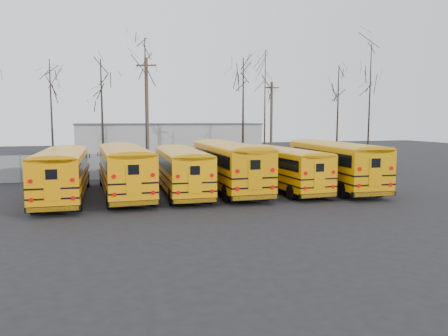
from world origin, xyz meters
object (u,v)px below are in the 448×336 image
object	(u,v)px
bus_d	(228,162)
bus_f	(333,161)
bus_b	(124,166)
bus_e	(283,165)
utility_pole_right	(271,123)
utility_pole_left	(147,113)
bus_a	(62,170)
bus_c	(181,167)

from	to	relation	value
bus_d	bus_f	distance (m)	7.08
bus_b	bus_f	world-z (taller)	bus_f
bus_e	utility_pole_right	xyz separation A→B (m)	(4.94, 14.27, 2.57)
bus_d	bus_f	bearing A→B (deg)	-6.52
utility_pole_right	utility_pole_left	bearing A→B (deg)	-175.79
bus_b	bus_a	bearing A→B (deg)	-174.76
utility_pole_left	utility_pole_right	size ratio (longest dim) A/B	1.22
bus_d	bus_b	bearing A→B (deg)	-179.55
bus_b	utility_pole_left	xyz separation A→B (m)	(2.81, 13.19, 3.35)
bus_b	utility_pole_left	distance (m)	13.89
utility_pole_left	utility_pole_right	distance (m)	12.22
bus_f	bus_a	bearing A→B (deg)	-178.27
bus_d	utility_pole_left	world-z (taller)	utility_pole_left
bus_d	bus_f	xyz separation A→B (m)	(7.03, -0.86, -0.02)
bus_a	bus_c	world-z (taller)	bus_a
bus_e	bus_f	bearing A→B (deg)	-5.32
bus_a	utility_pole_left	xyz separation A→B (m)	(6.29, 13.63, 3.41)
bus_f	utility_pole_right	xyz separation A→B (m)	(1.43, 14.44, 2.37)
bus_e	utility_pole_right	bearing A→B (deg)	68.45
bus_c	utility_pole_left	world-z (taller)	utility_pole_left
bus_c	bus_d	xyz separation A→B (m)	(3.12, 0.31, 0.19)
bus_a	bus_d	xyz separation A→B (m)	(10.01, 0.44, 0.13)
bus_b	utility_pole_left	world-z (taller)	utility_pole_left
bus_b	utility_pole_right	distance (m)	20.36
bus_c	bus_d	distance (m)	3.15
bus_d	bus_e	xyz separation A→B (m)	(3.51, -0.69, -0.22)
bus_b	bus_d	xyz separation A→B (m)	(6.53, -0.00, 0.07)
bus_b	bus_f	distance (m)	13.58
bus_c	utility_pole_left	size ratio (longest dim) A/B	1.04
bus_e	utility_pole_left	distance (m)	16.04
bus_a	bus_e	distance (m)	13.53
bus_a	bus_f	world-z (taller)	bus_f
bus_c	bus_f	distance (m)	10.17
bus_a	bus_d	size ratio (longest dim) A/B	0.93
bus_b	bus_d	distance (m)	6.53
utility_pole_left	bus_b	bearing A→B (deg)	-83.77
bus_d	utility_pole_right	bearing A→B (deg)	58.58
bus_b	bus_e	bearing A→B (deg)	-5.97
bus_a	bus_b	size ratio (longest dim) A/B	0.97
bus_e	bus_b	bearing A→B (deg)	173.62
bus_d	bus_f	size ratio (longest dim) A/B	1.00
bus_c	bus_e	world-z (taller)	bus_c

